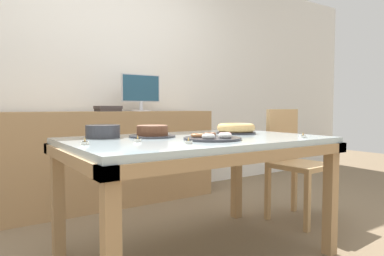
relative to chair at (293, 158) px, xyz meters
name	(u,v)px	position (x,y,z in m)	size (l,w,h in m)	color
ground_plane	(196,256)	(-1.12, -0.16, -0.52)	(12.00, 12.00, 0.00)	#7A664C
wall_back	(101,74)	(-1.12, 1.59, 0.78)	(8.00, 0.10, 2.60)	white
dining_table	(197,151)	(-1.12, -0.16, 0.15)	(1.60, 1.04, 0.77)	silver
chair	(293,158)	(0.00, 0.00, 0.00)	(0.45, 0.45, 0.94)	tan
sideboard	(113,158)	(-1.12, 1.29, -0.07)	(2.10, 0.44, 0.92)	tan
computer_monitor	(141,93)	(-0.81, 1.29, 0.58)	(0.42, 0.20, 0.38)	silver
book_stack	(108,109)	(-1.16, 1.29, 0.42)	(0.24, 0.17, 0.05)	#3F3838
cake_chocolate_round	(152,132)	(-1.34, 0.02, 0.28)	(0.29, 0.29, 0.08)	#333338
cake_golden_bundt	(236,129)	(-0.70, -0.06, 0.28)	(0.28, 0.28, 0.07)	#333338
pastry_platter	(213,138)	(-1.13, -0.34, 0.26)	(0.34, 0.34, 0.04)	#333338
plate_stack	(103,131)	(-1.62, 0.14, 0.28)	(0.21, 0.21, 0.08)	#333338
tealight_near_cakes	(138,140)	(-1.54, -0.20, 0.25)	(0.04, 0.04, 0.04)	silver
tealight_right_edge	(303,136)	(-0.59, -0.55, 0.25)	(0.04, 0.04, 0.04)	silver
tealight_near_front	(85,143)	(-1.83, -0.19, 0.25)	(0.04, 0.04, 0.04)	silver
tealight_centre	(188,142)	(-1.37, -0.45, 0.25)	(0.04, 0.04, 0.04)	silver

